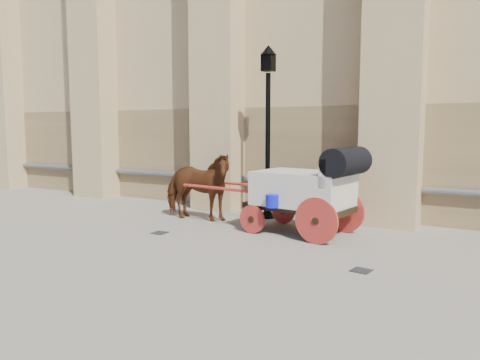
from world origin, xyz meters
The scene contains 6 objects.
ground centered at (0.00, 0.00, 0.00)m, with size 90.00×90.00×0.00m, color gray.
horse centered at (-0.54, 1.80, 0.89)m, with size 0.96×2.12×1.79m, color #5D3214.
carriage centered at (2.60, 1.68, 1.08)m, with size 4.72×1.84×2.01m.
street_lamp centered at (0.95, 2.97, 2.43)m, with size 0.43×0.43×4.55m.
drain_grate_near centered at (-0.44, 0.14, 0.01)m, with size 0.32×0.32×0.01m, color black.
drain_grate_far centered at (4.38, -0.44, 0.01)m, with size 0.32×0.32×0.01m, color black.
Camera 1 is at (6.35, -8.21, 2.46)m, focal length 35.00 mm.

